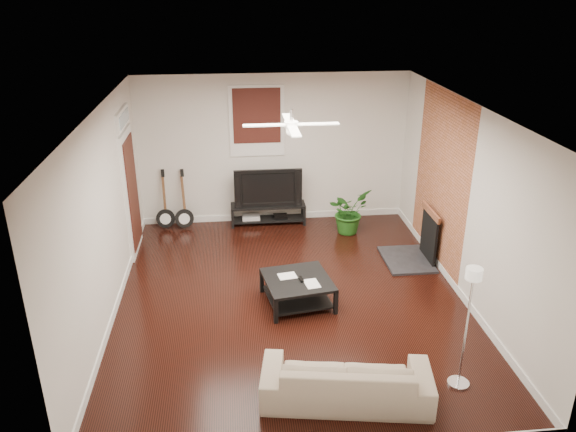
# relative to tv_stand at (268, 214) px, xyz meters

# --- Properties ---
(room) EXTENTS (5.01, 6.01, 2.81)m
(room) POSITION_rel_tv_stand_xyz_m (0.13, -2.78, 1.20)
(room) COLOR black
(room) RESTS_ON ground
(brick_accent) EXTENTS (0.02, 2.20, 2.80)m
(brick_accent) POSITION_rel_tv_stand_xyz_m (2.62, -1.78, 1.20)
(brick_accent) COLOR #A65B35
(brick_accent) RESTS_ON floor
(fireplace) EXTENTS (0.80, 1.10, 0.92)m
(fireplace) POSITION_rel_tv_stand_xyz_m (2.33, -1.78, 0.26)
(fireplace) COLOR black
(fireplace) RESTS_ON floor
(window_back) EXTENTS (1.00, 0.06, 1.30)m
(window_back) POSITION_rel_tv_stand_xyz_m (-0.17, 0.19, 1.75)
(window_back) COLOR #3A110F
(window_back) RESTS_ON wall_back
(door_left) EXTENTS (0.08, 1.00, 2.50)m
(door_left) POSITION_rel_tv_stand_xyz_m (-2.33, -0.88, 1.05)
(door_left) COLOR white
(door_left) RESTS_ON wall_left
(tv_stand) EXTENTS (1.40, 0.37, 0.39)m
(tv_stand) POSITION_rel_tv_stand_xyz_m (0.00, 0.00, 0.00)
(tv_stand) COLOR black
(tv_stand) RESTS_ON floor
(tv) EXTENTS (1.26, 0.16, 0.72)m
(tv) POSITION_rel_tv_stand_xyz_m (-0.00, 0.02, 0.56)
(tv) COLOR black
(tv) RESTS_ON tv_stand
(coffee_table) EXTENTS (1.05, 1.05, 0.38)m
(coffee_table) POSITION_rel_tv_stand_xyz_m (0.22, -2.89, -0.00)
(coffee_table) COLOR black
(coffee_table) RESTS_ON floor
(sofa) EXTENTS (1.96, 1.03, 0.55)m
(sofa) POSITION_rel_tv_stand_xyz_m (0.51, -4.96, 0.08)
(sofa) COLOR tan
(sofa) RESTS_ON floor
(floor_lamp) EXTENTS (0.29, 0.29, 1.53)m
(floor_lamp) POSITION_rel_tv_stand_xyz_m (1.86, -4.86, 0.57)
(floor_lamp) COLOR silver
(floor_lamp) RESTS_ON floor
(potted_plant) EXTENTS (0.98, 0.97, 0.82)m
(potted_plant) POSITION_rel_tv_stand_xyz_m (1.44, -0.53, 0.21)
(potted_plant) COLOR #205B1A
(potted_plant) RESTS_ON floor
(guitar_left) EXTENTS (0.37, 0.28, 1.13)m
(guitar_left) POSITION_rel_tv_stand_xyz_m (-1.92, -0.03, 0.37)
(guitar_left) COLOR black
(guitar_left) RESTS_ON floor
(guitar_right) EXTENTS (0.39, 0.31, 1.13)m
(guitar_right) POSITION_rel_tv_stand_xyz_m (-1.57, -0.06, 0.37)
(guitar_right) COLOR black
(guitar_right) RESTS_ON floor
(ceiling_fan) EXTENTS (1.24, 1.24, 0.32)m
(ceiling_fan) POSITION_rel_tv_stand_xyz_m (0.13, -2.78, 2.40)
(ceiling_fan) COLOR white
(ceiling_fan) RESTS_ON ceiling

